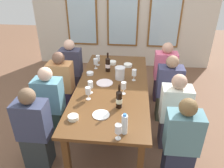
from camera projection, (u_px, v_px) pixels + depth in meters
name	position (u px, v px, depth m)	size (l,w,h in m)	color
ground_plane	(112.00, 125.00, 3.54)	(12.00, 12.00, 0.00)	brown
back_wall_with_windows	(123.00, 5.00, 4.94)	(4.21, 0.10, 2.90)	beige
dining_table	(112.00, 89.00, 3.21)	(1.01, 2.28, 0.74)	brown
white_plate_0	(105.00, 83.00, 3.23)	(0.24, 0.24, 0.01)	white
white_plate_1	(101.00, 115.00, 2.56)	(0.20, 0.20, 0.01)	white
metal_pitcher	(120.00, 73.00, 3.31)	(0.16, 0.16, 0.19)	silver
wine_bottle_0	(119.00, 99.00, 2.65)	(0.08, 0.08, 0.31)	black
wine_bottle_1	(108.00, 64.00, 3.53)	(0.08, 0.08, 0.31)	black
tasting_bowl_0	(90.00, 73.00, 3.47)	(0.11, 0.11, 0.04)	white
tasting_bowl_1	(73.00, 117.00, 2.48)	(0.12, 0.12, 0.05)	white
tasting_bowl_2	(128.00, 65.00, 3.74)	(0.14, 0.14, 0.05)	white
tasting_bowl_3	(112.00, 63.00, 3.82)	(0.13, 0.13, 0.05)	white
water_bottle	(125.00, 124.00, 2.24)	(0.06, 0.06, 0.24)	white
wine_glass_0	(96.00, 62.00, 3.62)	(0.07, 0.07, 0.17)	white
wine_glass_1	(88.00, 91.00, 2.80)	(0.07, 0.07, 0.17)	white
wine_glass_2	(124.00, 86.00, 2.92)	(0.07, 0.07, 0.17)	white
wine_glass_3	(98.00, 58.00, 3.74)	(0.07, 0.07, 0.17)	white
wine_glass_4	(134.00, 73.00, 3.25)	(0.07, 0.07, 0.17)	white
wine_glass_5	(90.00, 85.00, 2.94)	(0.07, 0.07, 0.17)	white
wine_glass_6	(118.00, 129.00, 2.16)	(0.07, 0.07, 0.17)	white
seated_person_0	(34.00, 131.00, 2.64)	(0.38, 0.24, 1.11)	#2A3235
seated_person_1	(181.00, 143.00, 2.46)	(0.38, 0.24, 1.11)	#252B41
seated_person_2	(62.00, 86.00, 3.59)	(0.38, 0.24, 1.11)	#2F2441
seated_person_3	(168.00, 91.00, 3.46)	(0.38, 0.24, 1.11)	#35392B
seated_person_4	(50.00, 105.00, 3.11)	(0.38, 0.24, 1.11)	#263934
seated_person_5	(174.00, 114.00, 2.93)	(0.38, 0.24, 1.11)	#393340
seated_person_6	(72.00, 70.00, 4.12)	(0.38, 0.24, 1.11)	#28242F
seated_person_7	(164.00, 74.00, 3.98)	(0.38, 0.24, 1.11)	#352639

